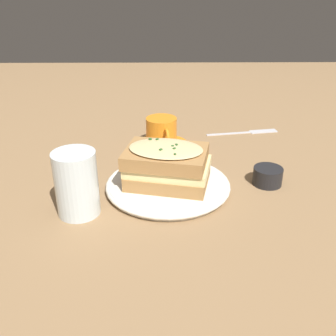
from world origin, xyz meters
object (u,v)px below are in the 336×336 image
at_px(sandwich, 167,165).
at_px(condiment_pot, 268,176).
at_px(teacup_with_saucer, 163,135).
at_px(fork, 250,132).
at_px(dinner_plate, 168,185).
at_px(water_glass, 77,184).

xyz_separation_m(sandwich, condiment_pot, (0.20, 0.02, -0.03)).
height_order(teacup_with_saucer, fork, teacup_with_saucer).
height_order(dinner_plate, water_glass, water_glass).
relative_size(dinner_plate, teacup_with_saucer, 1.76).
relative_size(dinner_plate, fork, 1.26).
height_order(sandwich, water_glass, water_glass).
relative_size(sandwich, water_glass, 1.53).
bearing_deg(water_glass, fork, 45.14).
xyz_separation_m(teacup_with_saucer, fork, (0.23, 0.09, -0.03)).
xyz_separation_m(dinner_plate, fork, (0.22, 0.29, -0.01)).
bearing_deg(fork, water_glass, -54.35).
xyz_separation_m(sandwich, water_glass, (-0.15, -0.08, 0.01)).
height_order(water_glass, fork, water_glass).
height_order(dinner_plate, condiment_pot, condiment_pot).
bearing_deg(water_glass, sandwich, 27.63).
bearing_deg(condiment_pot, dinner_plate, -174.78).
relative_size(fork, condiment_pot, 3.31).
bearing_deg(fork, condiment_pot, -14.24).
relative_size(sandwich, fork, 0.92).
bearing_deg(dinner_plate, teacup_with_saucer, 92.66).
height_order(fork, condiment_pot, condiment_pot).
relative_size(teacup_with_saucer, condiment_pot, 2.38).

